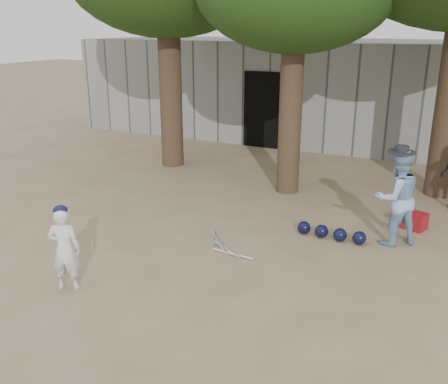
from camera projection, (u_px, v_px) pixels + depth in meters
The scene contains 7 objects.
ground at pixel (160, 264), 7.61m from camera, with size 70.00×70.00×0.00m, color #937C5E.
boy_player at pixel (65, 249), 6.74m from camera, with size 0.43×0.28×1.19m, color silver.
spectator_blue at pixel (396, 198), 8.10m from camera, with size 0.78×0.61×1.60m, color #8BB0D7.
red_bag at pixel (413, 220), 8.91m from camera, with size 0.42×0.32×0.30m, color maroon.
back_building at pixel (333, 89), 15.96m from camera, with size 16.00×5.24×3.00m.
helmet_row at pixel (331, 233), 8.47m from camera, with size 1.19×0.27×0.23m.
bat_pile at pixel (223, 247), 8.15m from camera, with size 1.07×0.79×0.06m.
Camera 1 is at (3.85, -5.76, 3.48)m, focal length 40.00 mm.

